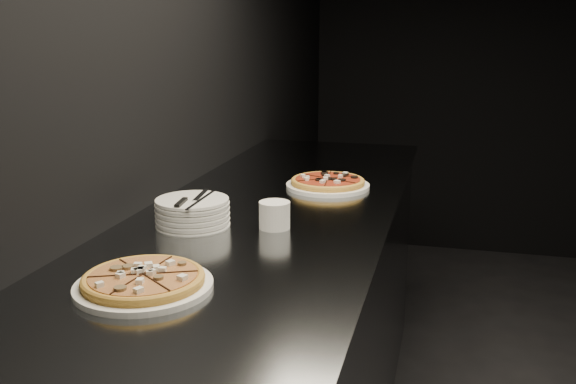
% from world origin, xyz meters
% --- Properties ---
extents(wall_left, '(0.02, 5.00, 2.80)m').
position_xyz_m(wall_left, '(-2.50, 0.00, 1.40)').
color(wall_left, black).
rests_on(wall_left, floor).
extents(counter, '(0.74, 2.44, 0.92)m').
position_xyz_m(counter, '(-2.13, 0.00, 0.46)').
color(counter, slate).
rests_on(counter, floor).
extents(pizza_mushroom, '(0.34, 0.34, 0.03)m').
position_xyz_m(pizza_mushroom, '(-2.21, -0.65, 0.94)').
color(pizza_mushroom, white).
rests_on(pizza_mushroom, counter).
extents(pizza_tomato, '(0.34, 0.34, 0.03)m').
position_xyz_m(pizza_tomato, '(-2.01, 0.31, 0.94)').
color(pizza_tomato, white).
rests_on(pizza_tomato, counter).
extents(plate_stack, '(0.20, 0.20, 0.08)m').
position_xyz_m(plate_stack, '(-2.29, -0.21, 0.96)').
color(plate_stack, white).
rests_on(plate_stack, counter).
extents(cutlery, '(0.07, 0.22, 0.01)m').
position_xyz_m(cutlery, '(-2.28, -0.22, 1.00)').
color(cutlery, silver).
rests_on(cutlery, plate_stack).
extents(ramekin, '(0.08, 0.08, 0.07)m').
position_xyz_m(ramekin, '(-2.06, -0.18, 0.96)').
color(ramekin, silver).
rests_on(ramekin, counter).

